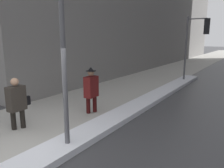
% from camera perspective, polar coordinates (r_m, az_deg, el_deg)
% --- Properties ---
extents(ground_plane, '(160.00, 160.00, 0.00)m').
position_cam_1_polar(ground_plane, '(5.52, -21.23, -18.52)').
color(ground_plane, '#38383A').
extents(sidewalk_slab, '(4.00, 80.00, 0.01)m').
position_cam_1_polar(sidewalk_slab, '(18.81, 14.79, 3.14)').
color(sidewalk_slab, '#9E9B93').
rests_on(sidewalk_slab, ground).
extents(snow_bank_curb, '(0.87, 14.07, 0.18)m').
position_cam_1_polar(snow_bank_curb, '(9.70, 9.66, -4.07)').
color(snow_bank_curb, silver).
rests_on(snow_bank_curb, ground).
extents(building_facade_left, '(6.00, 36.00, 13.27)m').
position_cam_1_polar(building_facade_left, '(25.46, 8.27, 20.55)').
color(building_facade_left, slate).
rests_on(building_facade_left, ground).
extents(lamp_post, '(0.28, 0.28, 5.66)m').
position_cam_1_polar(lamp_post, '(5.16, -13.06, 18.39)').
color(lamp_post, '#515156').
rests_on(lamp_post, ground).
extents(traffic_light_near, '(1.31, 0.33, 4.00)m').
position_cam_1_polar(traffic_light_near, '(14.22, 21.61, 11.74)').
color(traffic_light_near, '#515156').
rests_on(traffic_light_near, ground).
extents(pedestrian_nearside, '(0.33, 0.73, 1.58)m').
position_cam_1_polar(pedestrian_nearside, '(7.13, -23.62, -4.14)').
color(pedestrian_nearside, black).
rests_on(pedestrian_nearside, ground).
extents(pedestrian_in_fedora, '(0.37, 0.54, 1.72)m').
position_cam_1_polar(pedestrian_in_fedora, '(7.99, -5.46, -1.10)').
color(pedestrian_in_fedora, '#340C0C').
rests_on(pedestrian_in_fedora, ground).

